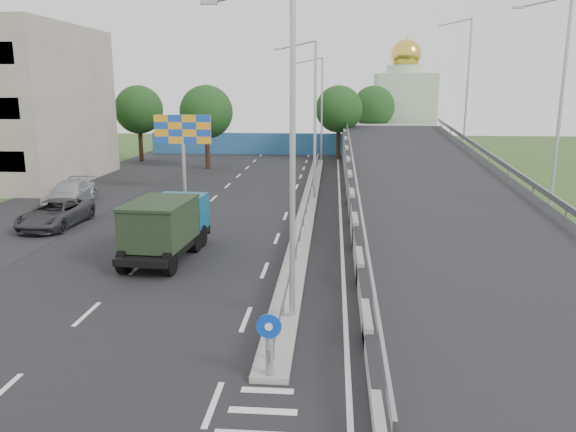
# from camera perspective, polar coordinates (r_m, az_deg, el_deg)

# --- Properties ---
(road_surface) EXTENTS (26.00, 90.00, 0.04)m
(road_surface) POSITION_cam_1_polar(r_m,az_deg,el_deg) (31.90, -3.64, -0.40)
(road_surface) COLOR black
(road_surface) RESTS_ON ground
(parking_strip) EXTENTS (8.00, 90.00, 0.05)m
(parking_strip) POSITION_cam_1_polar(r_m,az_deg,el_deg) (36.11, -24.51, 0.02)
(parking_strip) COLOR black
(parking_strip) RESTS_ON ground
(median) EXTENTS (1.00, 44.00, 0.20)m
(median) POSITION_cam_1_polar(r_m,az_deg,el_deg) (35.49, 2.08, 1.15)
(median) COLOR gray
(median) RESTS_ON ground
(overpass_ramp) EXTENTS (10.00, 50.00, 3.50)m
(overpass_ramp) POSITION_cam_1_polar(r_m,az_deg,el_deg) (35.67, 14.25, 3.51)
(overpass_ramp) COLOR gray
(overpass_ramp) RESTS_ON ground
(median_guardrail) EXTENTS (0.09, 44.00, 0.71)m
(median_guardrail) POSITION_cam_1_polar(r_m,az_deg,el_deg) (35.36, 2.09, 2.18)
(median_guardrail) COLOR gray
(median_guardrail) RESTS_ON median
(sign_bollard) EXTENTS (0.64, 0.23, 1.67)m
(sign_bollard) POSITION_cam_1_polar(r_m,az_deg,el_deg) (14.42, -1.92, -12.92)
(sign_bollard) COLOR black
(sign_bollard) RESTS_ON median
(lamp_post_near) EXTENTS (2.74, 0.18, 10.08)m
(lamp_post_near) POSITION_cam_1_polar(r_m,az_deg,el_deg) (16.84, -0.18, 7.77)
(lamp_post_near) COLOR #B2B5B7
(lamp_post_near) RESTS_ON median
(lamp_post_mid) EXTENTS (2.74, 0.18, 10.08)m
(lamp_post_mid) POSITION_cam_1_polar(r_m,az_deg,el_deg) (36.78, 2.47, 10.53)
(lamp_post_mid) COLOR #B2B5B7
(lamp_post_mid) RESTS_ON median
(lamp_post_far) EXTENTS (2.74, 0.18, 10.08)m
(lamp_post_far) POSITION_cam_1_polar(r_m,az_deg,el_deg) (56.76, 3.27, 11.34)
(lamp_post_far) COLOR #B2B5B7
(lamp_post_far) RESTS_ON median
(blue_wall) EXTENTS (30.00, 0.50, 2.40)m
(blue_wall) POSITION_cam_1_polar(r_m,az_deg,el_deg) (63.26, -0.40, 7.33)
(blue_wall) COLOR #296898
(blue_wall) RESTS_ON ground
(church) EXTENTS (7.00, 7.00, 13.80)m
(church) POSITION_cam_1_polar(r_m,az_deg,el_deg) (71.25, 11.68, 11.00)
(church) COLOR #B2CCAD
(church) RESTS_ON ground
(billboard) EXTENTS (4.00, 0.24, 5.50)m
(billboard) POSITION_cam_1_polar(r_m,az_deg,el_deg) (40.24, -10.65, 8.21)
(billboard) COLOR #B2B5B7
(billboard) RESTS_ON ground
(tree_left_mid) EXTENTS (4.80, 4.80, 7.60)m
(tree_left_mid) POSITION_cam_1_polar(r_m,az_deg,el_deg) (52.05, -8.30, 10.40)
(tree_left_mid) COLOR black
(tree_left_mid) RESTS_ON ground
(tree_median_far) EXTENTS (4.80, 4.80, 7.60)m
(tree_median_far) POSITION_cam_1_polar(r_m,az_deg,el_deg) (58.76, 5.19, 10.74)
(tree_median_far) COLOR black
(tree_median_far) RESTS_ON ground
(tree_left_far) EXTENTS (4.80, 4.80, 7.60)m
(tree_left_far) POSITION_cam_1_polar(r_m,az_deg,el_deg) (59.08, -14.92, 10.38)
(tree_left_far) COLOR black
(tree_left_far) RESTS_ON ground
(tree_ramp_far) EXTENTS (4.80, 4.80, 7.60)m
(tree_ramp_far) POSITION_cam_1_polar(r_m,az_deg,el_deg) (65.91, 8.68, 10.88)
(tree_ramp_far) COLOR black
(tree_ramp_far) RESTS_ON ground
(dump_truck) EXTENTS (2.64, 6.21, 2.68)m
(dump_truck) POSITION_cam_1_polar(r_m,az_deg,el_deg) (25.03, -12.23, -0.87)
(dump_truck) COLOR black
(dump_truck) RESTS_ON ground
(parked_car_c) EXTENTS (2.52, 5.27, 1.45)m
(parked_car_c) POSITION_cam_1_polar(r_m,az_deg,el_deg) (32.58, -22.56, 0.22)
(parked_car_c) COLOR #323337
(parked_car_c) RESTS_ON ground
(parked_car_d) EXTENTS (2.57, 5.43, 1.53)m
(parked_car_d) POSITION_cam_1_polar(r_m,az_deg,el_deg) (38.44, -21.27, 2.19)
(parked_car_d) COLOR #A4A7AD
(parked_car_d) RESTS_ON ground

